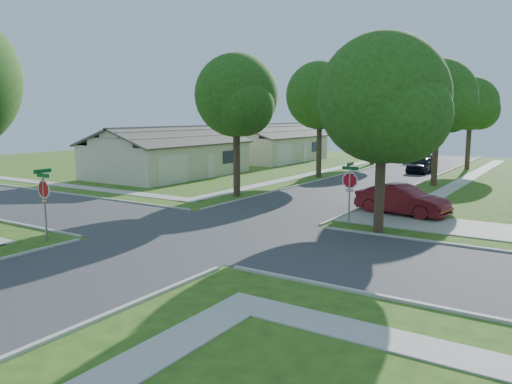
{
  "coord_description": "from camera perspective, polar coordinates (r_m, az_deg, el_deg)",
  "views": [
    {
      "loc": [
        13.42,
        -16.88,
        5.13
      ],
      "look_at": [
        1.02,
        2.39,
        1.6
      ],
      "focal_mm": 35.0,
      "sensor_mm": 36.0,
      "label": 1
    }
  ],
  "objects": [
    {
      "name": "ground",
      "position": [
        22.17,
        -5.58,
        -4.66
      ],
      "size": [
        100.0,
        100.0,
        0.0
      ],
      "primitive_type": "plane",
      "color": "#284B14",
      "rests_on": "ground"
    },
    {
      "name": "road_ns",
      "position": [
        22.17,
        -5.58,
        -4.65
      ],
      "size": [
        7.0,
        100.0,
        0.02
      ],
      "primitive_type": "cube",
      "color": "#333335",
      "rests_on": "ground"
    },
    {
      "name": "sidewalk_ne",
      "position": [
        43.8,
        22.92,
        1.36
      ],
      "size": [
        1.2,
        40.0,
        0.04
      ],
      "primitive_type": "cube",
      "color": "#9E9B91",
      "rests_on": "ground"
    },
    {
      "name": "sidewalk_nw",
      "position": [
        47.4,
        8.25,
        2.48
      ],
      "size": [
        1.2,
        40.0,
        0.04
      ],
      "primitive_type": "cube",
      "color": "#9E9B91",
      "rests_on": "ground"
    },
    {
      "name": "driveway",
      "position": [
        25.14,
        19.41,
        -3.47
      ],
      "size": [
        8.8,
        3.6,
        0.05
      ],
      "primitive_type": "cube",
      "color": "#9E9B91",
      "rests_on": "ground"
    },
    {
      "name": "stop_sign_sw",
      "position": [
        22.06,
        -23.08,
        -0.03
      ],
      "size": [
        1.05,
        0.8,
        2.98
      ],
      "color": "gray",
      "rests_on": "ground"
    },
    {
      "name": "stop_sign_ne",
      "position": [
        23.49,
        10.67,
        1.02
      ],
      "size": [
        1.05,
        0.8,
        2.98
      ],
      "color": "gray",
      "rests_on": "ground"
    },
    {
      "name": "tree_e_near",
      "position": [
        27.31,
        14.45,
        9.56
      ],
      "size": [
        4.97,
        4.8,
        8.28
      ],
      "color": "#38281C",
      "rests_on": "ground"
    },
    {
      "name": "tree_e_mid",
      "position": [
        38.89,
        20.19,
        9.88
      ],
      "size": [
        5.59,
        5.4,
        9.21
      ],
      "color": "#38281C",
      "rests_on": "ground"
    },
    {
      "name": "tree_e_far",
      "position": [
        51.63,
        23.4,
        8.99
      ],
      "size": [
        5.17,
        5.0,
        8.72
      ],
      "color": "#38281C",
      "rests_on": "ground"
    },
    {
      "name": "tree_w_near",
      "position": [
        31.59,
        -2.18,
        10.54
      ],
      "size": [
        5.38,
        5.2,
        8.97
      ],
      "color": "#38281C",
      "rests_on": "ground"
    },
    {
      "name": "tree_w_mid",
      "position": [
        42.0,
        7.4,
        10.54
      ],
      "size": [
        5.8,
        5.6,
        9.56
      ],
      "color": "#38281C",
      "rests_on": "ground"
    },
    {
      "name": "tree_w_far",
      "position": [
        54.01,
        13.38,
        8.92
      ],
      "size": [
        4.76,
        4.6,
        8.04
      ],
      "color": "#38281C",
      "rests_on": "ground"
    },
    {
      "name": "tree_ne_corner",
      "position": [
        22.25,
        14.46,
        9.67
      ],
      "size": [
        5.8,
        5.6,
        8.66
      ],
      "color": "#38281C",
      "rests_on": "ground"
    },
    {
      "name": "house_nw_near",
      "position": [
        43.53,
        -9.92,
        3.86
      ],
      "size": [
        8.42,
        13.6,
        4.23
      ],
      "color": "beige",
      "rests_on": "ground"
    },
    {
      "name": "house_nw_far",
      "position": [
        57.16,
        1.73,
        5.13
      ],
      "size": [
        8.42,
        13.6,
        4.23
      ],
      "color": "beige",
      "rests_on": "ground"
    },
    {
      "name": "car_driveway",
      "position": [
        26.99,
        16.37,
        -0.87
      ],
      "size": [
        4.98,
        2.43,
        1.57
      ],
      "primitive_type": "imported",
      "rotation": [
        0.0,
        0.0,
        1.4
      ],
      "color": "maroon",
      "rests_on": "ground"
    },
    {
      "name": "car_curb_east",
      "position": [
        47.33,
        18.43,
        2.98
      ],
      "size": [
        2.08,
        4.46,
        1.48
      ],
      "primitive_type": "imported",
      "rotation": [
        0.0,
        0.0,
        -0.08
      ],
      "color": "black",
      "rests_on": "ground"
    },
    {
      "name": "car_curb_west",
      "position": [
        57.99,
        18.1,
        3.94
      ],
      "size": [
        2.01,
        4.8,
        1.39
      ],
      "primitive_type": "imported",
      "rotation": [
        0.0,
        0.0,
        3.13
      ],
      "color": "black",
      "rests_on": "ground"
    }
  ]
}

